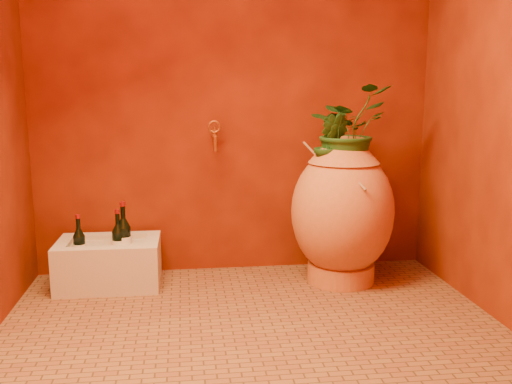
{
  "coord_description": "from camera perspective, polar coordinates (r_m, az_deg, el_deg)",
  "views": [
    {
      "loc": [
        -0.32,
        -2.6,
        1.17
      ],
      "look_at": [
        0.06,
        0.35,
        0.62
      ],
      "focal_mm": 40.0,
      "sensor_mm": 36.0,
      "label": 1
    }
  ],
  "objects": [
    {
      "name": "wine_bottle_b",
      "position": [
        3.49,
        -17.24,
        -5.2
      ],
      "size": [
        0.07,
        0.07,
        0.29
      ],
      "color": "black",
      "rests_on": "stone_basin"
    },
    {
      "name": "wall_back",
      "position": [
        3.61,
        -2.26,
        11.69
      ],
      "size": [
        2.5,
        0.02,
        2.5
      ],
      "primitive_type": "cube",
      "color": "#511304",
      "rests_on": "ground"
    },
    {
      "name": "floor",
      "position": [
        2.87,
        -0.25,
        -13.66
      ],
      "size": [
        2.5,
        2.5,
        0.0
      ],
      "primitive_type": "plane",
      "color": "brown",
      "rests_on": "ground"
    },
    {
      "name": "stone_basin",
      "position": [
        3.53,
        -14.47,
        -6.98
      ],
      "size": [
        0.6,
        0.41,
        0.28
      ],
      "rotation": [
        0.0,
        0.0,
        -0.01
      ],
      "color": "beige",
      "rests_on": "floor"
    },
    {
      "name": "plant_main",
      "position": [
        3.42,
        9.11,
        6.2
      ],
      "size": [
        0.61,
        0.59,
        0.52
      ],
      "primitive_type": "imported",
      "rotation": [
        0.0,
        0.0,
        0.5
      ],
      "color": "#1B4619",
      "rests_on": "amphora"
    },
    {
      "name": "wall_tap",
      "position": [
        3.52,
        -4.17,
        5.78
      ],
      "size": [
        0.08,
        0.17,
        0.18
      ],
      "color": "#B37129",
      "rests_on": "wall_back"
    },
    {
      "name": "wine_bottle_c",
      "position": [
        3.5,
        -13.06,
        -4.59
      ],
      "size": [
        0.09,
        0.09,
        0.35
      ],
      "color": "black",
      "rests_on": "stone_basin"
    },
    {
      "name": "wine_bottle_a",
      "position": [
        3.5,
        -13.59,
        -4.91
      ],
      "size": [
        0.08,
        0.08,
        0.31
      ],
      "color": "black",
      "rests_on": "stone_basin"
    },
    {
      "name": "plant_side",
      "position": [
        3.34,
        7.46,
        4.76
      ],
      "size": [
        0.25,
        0.23,
        0.36
      ],
      "primitive_type": "imported",
      "rotation": [
        0.0,
        0.0,
        -0.5
      ],
      "color": "#1B4619",
      "rests_on": "amphora"
    },
    {
      "name": "amphora",
      "position": [
        3.46,
        8.63,
        -1.9
      ],
      "size": [
        0.74,
        0.74,
        0.88
      ],
      "rotation": [
        0.0,
        0.0,
        0.24
      ],
      "color": "#C66B37",
      "rests_on": "floor"
    }
  ]
}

